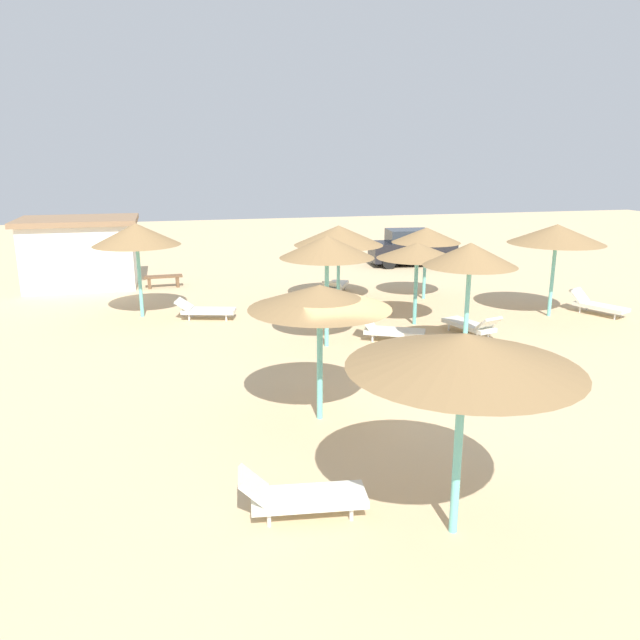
% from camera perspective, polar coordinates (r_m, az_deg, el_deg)
% --- Properties ---
extents(ground_plane, '(80.00, 80.00, 0.00)m').
position_cam_1_polar(ground_plane, '(12.95, 3.25, -8.51)').
color(ground_plane, '#D1B284').
extents(parasol_0, '(3.06, 3.06, 3.03)m').
position_cam_1_polar(parasol_0, '(21.30, 21.07, 7.43)').
color(parasol_0, '#6BC6BC').
rests_on(parasol_0, ground).
extents(parasol_2, '(2.78, 2.78, 3.07)m').
position_cam_1_polar(parasol_2, '(20.65, -16.65, 7.59)').
color(parasol_2, '#6BC6BC').
rests_on(parasol_2, ground).
extents(parasol_3, '(2.34, 2.34, 3.08)m').
position_cam_1_polar(parasol_3, '(15.74, 13.75, 5.86)').
color(parasol_3, '#6BC6BC').
rests_on(parasol_3, ground).
extents(parasol_4, '(3.18, 3.18, 2.76)m').
position_cam_1_polar(parasol_4, '(21.97, 1.74, 7.84)').
color(parasol_4, '#6BC6BC').
rests_on(parasol_4, ground).
extents(parasol_5, '(2.50, 2.50, 2.58)m').
position_cam_1_polar(parasol_5, '(19.16, 8.99, 6.34)').
color(parasol_5, '#6BC6BC').
rests_on(parasol_5, ground).
extents(parasol_6, '(3.14, 3.14, 2.93)m').
position_cam_1_polar(parasol_6, '(8.27, 13.21, -2.85)').
color(parasol_6, '#6BC6BC').
rests_on(parasol_6, ground).
extents(parasol_7, '(2.80, 2.80, 2.77)m').
position_cam_1_polar(parasol_7, '(11.85, -0.02, 2.11)').
color(parasol_7, '#6BC6BC').
rests_on(parasol_7, ground).
extents(parasol_8, '(2.56, 2.56, 3.09)m').
position_cam_1_polar(parasol_8, '(16.60, 0.64, 6.77)').
color(parasol_8, '#6BC6BC').
rests_on(parasol_8, ground).
extents(parasol_9, '(2.50, 2.50, 2.63)m').
position_cam_1_polar(parasol_9, '(22.77, 9.81, 7.74)').
color(parasol_9, '#6BC6BC').
rests_on(parasol_9, ground).
extents(lounger_0, '(1.36, 1.97, 0.75)m').
position_cam_1_polar(lounger_0, '(22.55, 24.27, 1.29)').
color(lounger_0, silver).
rests_on(lounger_0, ground).
extents(lounger_2, '(2.01, 1.15, 0.67)m').
position_cam_1_polar(lounger_2, '(20.28, -10.64, 0.94)').
color(lounger_2, silver).
rests_on(lounger_2, ground).
extents(lounger_3, '(1.94, 1.43, 0.79)m').
position_cam_1_polar(lounger_3, '(17.72, 6.48, -0.91)').
color(lounger_3, silver).
rests_on(lounger_3, ground).
extents(lounger_4, '(1.46, 1.99, 0.65)m').
position_cam_1_polar(lounger_4, '(23.66, 1.45, 3.21)').
color(lounger_4, silver).
rests_on(lounger_4, ground).
extents(lounger_5, '(1.13, 1.99, 0.73)m').
position_cam_1_polar(lounger_5, '(18.69, 13.88, -0.44)').
color(lounger_5, silver).
rests_on(lounger_5, ground).
extents(lounger_6, '(1.94, 0.86, 0.75)m').
position_cam_1_polar(lounger_6, '(9.42, -1.92, -15.97)').
color(lounger_6, silver).
rests_on(lounger_6, ground).
extents(bench_0, '(1.52, 0.47, 0.49)m').
position_cam_1_polar(bench_0, '(25.51, -14.31, 3.70)').
color(bench_0, brown).
rests_on(bench_0, ground).
extents(parked_car, '(4.16, 2.33, 1.72)m').
position_cam_1_polar(parked_car, '(30.11, 8.46, 6.60)').
color(parked_car, black).
rests_on(parked_car, ground).
extents(beach_cabana, '(4.55, 3.33, 2.75)m').
position_cam_1_polar(beach_cabana, '(26.60, -21.28, 5.89)').
color(beach_cabana, white).
rests_on(beach_cabana, ground).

